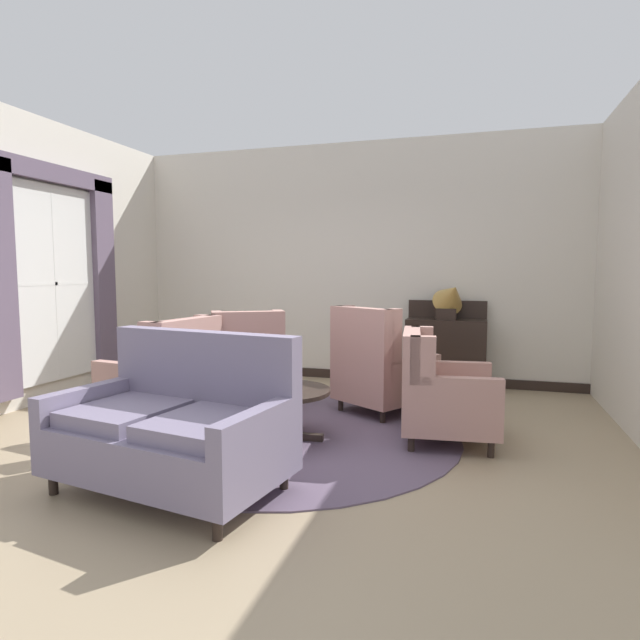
# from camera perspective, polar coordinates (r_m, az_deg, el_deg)

# --- Properties ---
(ground) EXTENTS (8.47, 8.47, 0.00)m
(ground) POSITION_cam_1_polar(r_m,az_deg,el_deg) (4.60, -5.37, -13.30)
(ground) COLOR #9E896B
(wall_back) EXTENTS (6.21, 0.08, 3.17)m
(wall_back) POSITION_cam_1_polar(r_m,az_deg,el_deg) (7.09, 3.33, 6.26)
(wall_back) COLOR silver
(wall_back) RESTS_ON ground
(wall_left) EXTENTS (0.08, 4.00, 3.17)m
(wall_left) POSITION_cam_1_polar(r_m,az_deg,el_deg) (6.77, -27.06, 5.73)
(wall_left) COLOR silver
(wall_left) RESTS_ON ground
(baseboard_back) EXTENTS (6.05, 0.03, 0.12)m
(baseboard_back) POSITION_cam_1_polar(r_m,az_deg,el_deg) (7.18, 3.16, -5.99)
(baseboard_back) COLOR black
(baseboard_back) RESTS_ON ground
(area_rug) EXTENTS (3.17, 3.17, 0.01)m
(area_rug) POSITION_cam_1_polar(r_m,az_deg,el_deg) (4.87, -4.01, -12.17)
(area_rug) COLOR #5B4C60
(area_rug) RESTS_ON ground
(window_with_curtains) EXTENTS (0.12, 1.83, 2.49)m
(window_with_curtains) POSITION_cam_1_polar(r_m,az_deg,el_deg) (6.65, -26.86, 4.92)
(window_with_curtains) COLOR silver
(coffee_table) EXTENTS (0.83, 0.83, 0.45)m
(coffee_table) POSITION_cam_1_polar(r_m,az_deg,el_deg) (4.60, -4.05, -8.58)
(coffee_table) COLOR black
(coffee_table) RESTS_ON ground
(porcelain_vase) EXTENTS (0.14, 0.14, 0.34)m
(porcelain_vase) POSITION_cam_1_polar(r_m,az_deg,el_deg) (4.56, -4.26, -5.80)
(porcelain_vase) COLOR brown
(porcelain_vase) RESTS_ON coffee_table
(settee) EXTENTS (1.66, 1.12, 1.04)m
(settee) POSITION_cam_1_polar(r_m,az_deg,el_deg) (3.71, -15.59, -11.30)
(settee) COLOR slate
(settee) RESTS_ON ground
(armchair_beside_settee) EXTENTS (0.87, 0.91, 0.96)m
(armchair_beside_settee) POSITION_cam_1_polar(r_m,az_deg,el_deg) (4.65, 13.04, -7.84)
(armchair_beside_settee) COLOR tan
(armchair_beside_settee) RESTS_ON ground
(armchair_foreground_right) EXTENTS (1.03, 1.07, 1.07)m
(armchair_foreground_right) POSITION_cam_1_polar(r_m,az_deg,el_deg) (5.57, -7.98, -5.25)
(armchair_foreground_right) COLOR tan
(armchair_foreground_right) RESTS_ON ground
(armchair_back_corner) EXTENTS (0.92, 0.94, 1.05)m
(armchair_back_corner) POSITION_cam_1_polar(r_m,az_deg,el_deg) (5.08, -16.39, -6.53)
(armchair_back_corner) COLOR tan
(armchair_back_corner) RESTS_ON ground
(armchair_near_sideboard) EXTENTS (1.11, 1.16, 1.11)m
(armchair_near_sideboard) POSITION_cam_1_polar(r_m,az_deg,el_deg) (5.46, 6.46, -5.43)
(armchair_near_sideboard) COLOR tan
(armchair_near_sideboard) RESTS_ON ground
(sideboard) EXTENTS (0.97, 0.38, 1.10)m
(sideboard) POSITION_cam_1_polar(r_m,az_deg,el_deg) (6.68, 13.55, -3.14)
(sideboard) COLOR black
(sideboard) RESTS_ON ground
(gramophone) EXTENTS (0.53, 0.60, 0.56)m
(gramophone) POSITION_cam_1_polar(r_m,az_deg,el_deg) (6.52, 14.08, 2.38)
(gramophone) COLOR black
(gramophone) RESTS_ON sideboard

